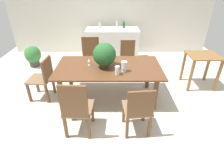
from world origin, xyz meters
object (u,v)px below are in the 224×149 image
chair_near_left (76,107)px  potted_plant_floor (32,56)px  flower_centerpiece (104,55)px  side_table (201,62)px  crystal_vase_left (124,65)px  chair_far_left (90,55)px  chair_far_right (127,57)px  chair_head_end (43,77)px  chair_near_right (138,109)px  wine_glass (89,60)px  kitchen_counter (112,45)px  wine_bottle_green (116,24)px  dining_table (108,70)px  crystal_vase_center_near (117,70)px  wine_bottle_amber (99,25)px  wine_bottle_clear (123,25)px

chair_near_left → potted_plant_floor: chair_near_left is taller
flower_centerpiece → side_table: size_ratio=0.62×
crystal_vase_left → potted_plant_floor: size_ratio=0.33×
flower_centerpiece → chair_far_left: bearing=111.1°
chair_far_right → chair_head_end: size_ratio=1.00×
chair_near_right → wine_glass: (-0.87, 1.10, 0.33)m
wine_glass → kitchen_counter: (0.47, 1.93, -0.36)m
flower_centerpiece → wine_bottle_green: bearing=82.2°
dining_table → side_table: 2.16m
chair_near_right → crystal_vase_left: crystal_vase_left is taller
dining_table → crystal_vase_left: (0.29, -0.19, 0.20)m
chair_far_left → flower_centerpiece: 1.19m
chair_far_right → kitchen_counter: bearing=111.7°
chair_head_end → kitchen_counter: 2.46m
chair_head_end → crystal_vase_left: 1.68m
crystal_vase_center_near → wine_bottle_amber: 2.47m
chair_near_right → chair_far_right: bearing=-95.1°
dining_table → wine_bottle_green: wine_bottle_green is taller
chair_far_right → chair_near_right: same height
dining_table → crystal_vase_center_near: bearing=-62.7°
wine_glass → potted_plant_floor: 2.39m
wine_bottle_green → potted_plant_floor: bearing=-165.3°
flower_centerpiece → side_table: (2.18, 0.48, -0.39)m
kitchen_counter → crystal_vase_left: bearing=-84.4°
chair_head_end → wine_bottle_green: (1.56, 2.19, 0.55)m
kitchen_counter → chair_head_end: bearing=-125.0°
chair_near_left → kitchen_counter: 3.10m
chair_near_left → wine_bottle_amber: (0.19, 3.14, 0.50)m
chair_far_right → chair_near_right: (0.01, -2.05, 0.01)m
chair_head_end → chair_far_left: size_ratio=0.91×
dining_table → chair_far_left: (-0.47, 1.03, -0.10)m
chair_far_left → kitchen_counter: 1.12m
side_table → wine_glass: bearing=-170.8°
wine_bottle_amber → flower_centerpiece: bearing=-84.3°
kitchen_counter → crystal_vase_center_near: bearing=-87.9°
chair_near_right → wine_bottle_amber: 3.26m
wine_bottle_clear → chair_head_end: bearing=-129.3°
chair_far_left → flower_centerpiece: (0.40, -1.03, 0.44)m
crystal_vase_center_near → potted_plant_floor: (-2.36, 1.86, -0.51)m
crystal_vase_left → potted_plant_floor: crystal_vase_left is taller
chair_far_right → crystal_vase_center_near: size_ratio=5.43×
crystal_vase_center_near → chair_far_right: bearing=77.2°
chair_head_end → chair_near_left: size_ratio=0.90×
chair_near_left → wine_bottle_green: wine_bottle_green is taller
side_table → wine_bottle_amber: bearing=145.8°
crystal_vase_center_near → kitchen_counter: size_ratio=0.11×
chair_head_end → crystal_vase_center_near: (1.50, -0.31, 0.32)m
potted_plant_floor → wine_bottle_amber: bearing=16.2°
potted_plant_floor → flower_centerpiece: bearing=-36.1°
chair_near_right → wine_bottle_green: wine_bottle_green is taller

